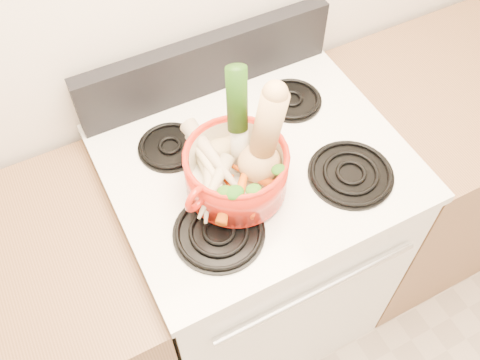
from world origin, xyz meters
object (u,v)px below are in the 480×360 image
squash (270,135)px  leek (240,121)px  stove_body (253,248)px  dutch_oven (236,171)px

squash → leek: bearing=150.7°
stove_body → leek: leek is taller
squash → leek: 0.08m
squash → stove_body: bearing=97.7°
stove_body → leek: size_ratio=2.92×
stove_body → dutch_oven: (-0.09, -0.06, 0.57)m
stove_body → squash: (-0.01, -0.07, 0.67)m
dutch_oven → leek: 0.13m
stove_body → dutch_oven: size_ratio=3.65×
squash → leek: (-0.05, 0.05, 0.02)m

